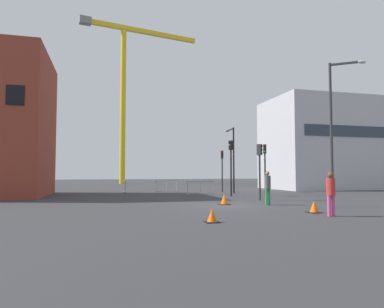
{
  "coord_description": "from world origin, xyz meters",
  "views": [
    {
      "loc": [
        -6.22,
        -17.1,
        1.73
      ],
      "look_at": [
        0.0,
        6.95,
        3.1
      ],
      "focal_mm": 32.22,
      "sensor_mm": 36.0,
      "label": 1
    }
  ],
  "objects_px": {
    "pedestrian_walking": "(331,191)",
    "traffic_cone_striped": "(212,216)",
    "traffic_light_corner": "(265,161)",
    "traffic_cone_on_verge": "(314,207)",
    "traffic_cone_orange": "(224,200)",
    "traffic_light_island": "(260,162)",
    "streetlamp_tall": "(335,121)",
    "traffic_light_median": "(222,164)",
    "construction_crane": "(126,78)",
    "pedestrian_waiting": "(268,185)",
    "traffic_light_verge": "(231,159)",
    "streetlamp_short": "(232,153)"
  },
  "relations": [
    {
      "from": "construction_crane",
      "to": "pedestrian_walking",
      "type": "bearing_deg",
      "value": -83.25
    },
    {
      "from": "streetlamp_tall",
      "to": "traffic_light_corner",
      "type": "bearing_deg",
      "value": 86.62
    },
    {
      "from": "traffic_light_verge",
      "to": "traffic_cone_orange",
      "type": "relative_size",
      "value": 7.23
    },
    {
      "from": "traffic_light_median",
      "to": "traffic_light_island",
      "type": "distance_m",
      "value": 9.76
    },
    {
      "from": "construction_crane",
      "to": "streetlamp_short",
      "type": "bearing_deg",
      "value": -75.84
    },
    {
      "from": "traffic_light_verge",
      "to": "traffic_light_island",
      "type": "height_order",
      "value": "traffic_light_verge"
    },
    {
      "from": "traffic_light_corner",
      "to": "traffic_cone_orange",
      "type": "height_order",
      "value": "traffic_light_corner"
    },
    {
      "from": "traffic_light_corner",
      "to": "traffic_light_island",
      "type": "bearing_deg",
      "value": -120.43
    },
    {
      "from": "traffic_light_corner",
      "to": "pedestrian_waiting",
      "type": "bearing_deg",
      "value": -115.59
    },
    {
      "from": "traffic_light_island",
      "to": "traffic_cone_orange",
      "type": "xyz_separation_m",
      "value": [
        -3.2,
        -2.23,
        -2.15
      ]
    },
    {
      "from": "traffic_light_median",
      "to": "traffic_cone_striped",
      "type": "height_order",
      "value": "traffic_light_median"
    },
    {
      "from": "construction_crane",
      "to": "pedestrian_waiting",
      "type": "xyz_separation_m",
      "value": [
        5.12,
        -39.75,
        -16.38
      ]
    },
    {
      "from": "pedestrian_walking",
      "to": "pedestrian_waiting",
      "type": "xyz_separation_m",
      "value": [
        -0.19,
        5.1,
        0.04
      ]
    },
    {
      "from": "streetlamp_tall",
      "to": "traffic_light_median",
      "type": "distance_m",
      "value": 14.83
    },
    {
      "from": "streetlamp_short",
      "to": "traffic_light_island",
      "type": "bearing_deg",
      "value": -98.57
    },
    {
      "from": "traffic_light_corner",
      "to": "pedestrian_waiting",
      "type": "height_order",
      "value": "traffic_light_corner"
    },
    {
      "from": "traffic_cone_striped",
      "to": "traffic_cone_on_verge",
      "type": "height_order",
      "value": "traffic_cone_on_verge"
    },
    {
      "from": "traffic_light_corner",
      "to": "traffic_light_verge",
      "type": "relative_size",
      "value": 0.95
    },
    {
      "from": "traffic_cone_on_verge",
      "to": "streetlamp_short",
      "type": "bearing_deg",
      "value": 82.56
    },
    {
      "from": "traffic_light_verge",
      "to": "pedestrian_waiting",
      "type": "bearing_deg",
      "value": -94.73
    },
    {
      "from": "traffic_light_median",
      "to": "pedestrian_walking",
      "type": "distance_m",
      "value": 17.99
    },
    {
      "from": "traffic_cone_on_verge",
      "to": "traffic_light_verge",
      "type": "bearing_deg",
      "value": 88.32
    },
    {
      "from": "pedestrian_waiting",
      "to": "traffic_cone_striped",
      "type": "distance_m",
      "value": 7.46
    },
    {
      "from": "streetlamp_tall",
      "to": "traffic_cone_on_verge",
      "type": "distance_m",
      "value": 5.24
    },
    {
      "from": "streetlamp_short",
      "to": "traffic_light_median",
      "type": "bearing_deg",
      "value": 97.77
    },
    {
      "from": "traffic_light_corner",
      "to": "traffic_light_verge",
      "type": "bearing_deg",
      "value": -177.51
    },
    {
      "from": "streetlamp_tall",
      "to": "traffic_cone_orange",
      "type": "bearing_deg",
      "value": 151.7
    },
    {
      "from": "traffic_light_corner",
      "to": "traffic_light_verge",
      "type": "distance_m",
      "value": 2.84
    },
    {
      "from": "construction_crane",
      "to": "traffic_cone_orange",
      "type": "distance_m",
      "value": 42.68
    },
    {
      "from": "streetlamp_short",
      "to": "traffic_light_corner",
      "type": "bearing_deg",
      "value": -71.42
    },
    {
      "from": "traffic_light_corner",
      "to": "traffic_cone_on_verge",
      "type": "bearing_deg",
      "value": -106.03
    },
    {
      "from": "traffic_light_island",
      "to": "traffic_cone_orange",
      "type": "bearing_deg",
      "value": -145.13
    },
    {
      "from": "traffic_cone_orange",
      "to": "construction_crane",
      "type": "bearing_deg",
      "value": 94.29
    },
    {
      "from": "pedestrian_walking",
      "to": "traffic_cone_striped",
      "type": "height_order",
      "value": "pedestrian_walking"
    },
    {
      "from": "construction_crane",
      "to": "traffic_light_corner",
      "type": "distance_m",
      "value": 36.82
    },
    {
      "from": "traffic_cone_striped",
      "to": "streetlamp_tall",
      "type": "bearing_deg",
      "value": 24.61
    },
    {
      "from": "traffic_light_verge",
      "to": "pedestrian_waiting",
      "type": "distance_m",
      "value": 7.24
    },
    {
      "from": "streetlamp_short",
      "to": "traffic_cone_on_verge",
      "type": "relative_size",
      "value": 10.51
    },
    {
      "from": "traffic_light_verge",
      "to": "streetlamp_tall",
      "type": "bearing_deg",
      "value": -75.6
    },
    {
      "from": "pedestrian_waiting",
      "to": "traffic_light_median",
      "type": "bearing_deg",
      "value": 81.44
    },
    {
      "from": "traffic_light_island",
      "to": "traffic_light_verge",
      "type": "bearing_deg",
      "value": 96.04
    },
    {
      "from": "traffic_light_island",
      "to": "pedestrian_walking",
      "type": "xyz_separation_m",
      "value": [
        -0.81,
        -8.13,
        -1.39
      ]
    },
    {
      "from": "streetlamp_tall",
      "to": "traffic_cone_on_verge",
      "type": "relative_size",
      "value": 13.87
    },
    {
      "from": "traffic_light_corner",
      "to": "pedestrian_walking",
      "type": "distance_m",
      "value": 12.76
    },
    {
      "from": "streetlamp_short",
      "to": "traffic_light_corner",
      "type": "xyz_separation_m",
      "value": [
        1.24,
        -3.69,
        -0.82
      ]
    },
    {
      "from": "traffic_cone_orange",
      "to": "traffic_cone_on_verge",
      "type": "height_order",
      "value": "traffic_cone_orange"
    },
    {
      "from": "streetlamp_tall",
      "to": "pedestrian_waiting",
      "type": "relative_size",
      "value": 4.09
    },
    {
      "from": "construction_crane",
      "to": "traffic_light_island",
      "type": "xyz_separation_m",
      "value": [
        6.12,
        -36.73,
        -15.03
      ]
    },
    {
      "from": "traffic_light_corner",
      "to": "traffic_cone_on_verge",
      "type": "xyz_separation_m",
      "value": [
        -3.15,
        -10.98,
        -2.4
      ]
    },
    {
      "from": "traffic_light_island",
      "to": "pedestrian_walking",
      "type": "relative_size",
      "value": 2.03
    }
  ]
}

